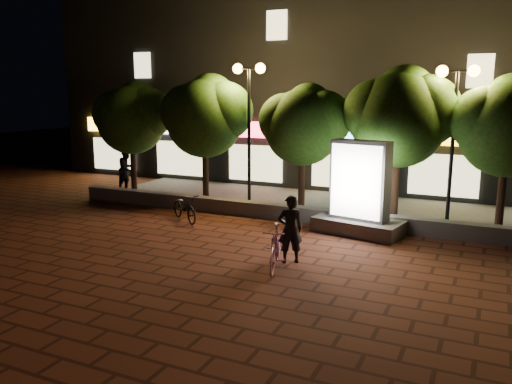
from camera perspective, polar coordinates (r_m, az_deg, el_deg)
The scene contains 16 objects.
ground at distance 14.16m, azimuth -4.44°, elevation -6.50°, with size 80.00×80.00×0.00m, color #56261B.
retaining_wall at distance 17.56m, azimuth 1.96°, elevation -2.13°, with size 16.00×0.45×0.50m, color slate.
sidewalk at distance 19.88m, azimuth 4.78°, elevation -1.21°, with size 16.00×5.00×0.08m, color slate.
building_block at distance 25.62m, azimuth 10.11°, elevation 12.59°, with size 28.00×8.12×11.30m.
tree_far_left at distance 21.96m, azimuth -13.52°, elevation 8.27°, with size 3.36×2.80×4.63m.
tree_left at distance 19.97m, azimuth -5.54°, elevation 8.70°, with size 3.60×3.00×4.89m.
tree_mid at distance 18.28m, azimuth 5.44°, elevation 7.76°, with size 3.24×2.70×4.50m.
tree_right at distance 17.44m, azimuth 15.85°, elevation 8.38°, with size 3.72×3.10×5.07m.
tree_far_right at distance 17.23m, azimuth 26.43°, elevation 6.95°, with size 3.48×2.90×4.76m.
street_lamp_left at distance 18.80m, azimuth -0.78°, elevation 10.38°, with size 1.26×0.36×5.18m.
street_lamp_right at distance 16.98m, azimuth 21.31°, elevation 9.09°, with size 1.26×0.36×4.98m.
ad_kiosk at distance 15.86m, azimuth 11.43°, elevation -0.47°, with size 2.83×1.79×2.85m.
scooter_pink at distance 12.58m, azimuth 2.15°, elevation -6.18°, with size 0.51×1.80×1.08m, color #E890CC.
rider at distance 12.94m, azimuth 3.83°, elevation -4.16°, with size 0.64×0.42×1.75m, color black.
scooter_parked at distance 17.32m, azimuth -7.93°, elevation -1.70°, with size 0.62×1.77×0.93m, color black.
pedestrian at distance 22.52m, azimuth -14.16°, elevation 2.52°, with size 0.92×0.72×1.90m, color black.
Camera 1 is at (6.66, -11.73, 4.30)m, focal length 35.95 mm.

